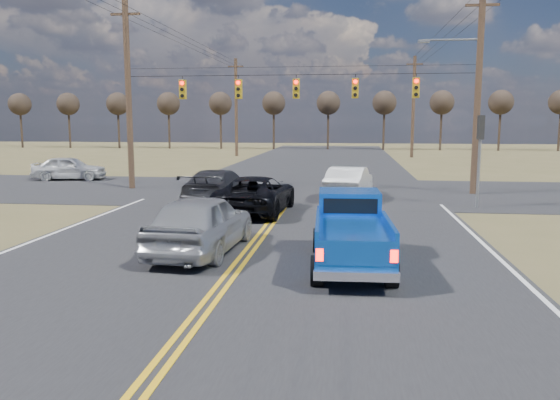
# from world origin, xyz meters

# --- Properties ---
(ground) EXTENTS (160.00, 160.00, 0.00)m
(ground) POSITION_xyz_m (0.00, 0.00, 0.00)
(ground) COLOR brown
(ground) RESTS_ON ground
(road_main) EXTENTS (14.00, 120.00, 0.02)m
(road_main) POSITION_xyz_m (0.00, 10.00, 0.00)
(road_main) COLOR #28282B
(road_main) RESTS_ON ground
(road_cross) EXTENTS (120.00, 12.00, 0.02)m
(road_cross) POSITION_xyz_m (0.00, 18.00, 0.00)
(road_cross) COLOR #28282B
(road_cross) RESTS_ON ground
(signal_gantry) EXTENTS (19.60, 4.83, 10.00)m
(signal_gantry) POSITION_xyz_m (0.50, 17.79, 5.06)
(signal_gantry) COLOR #473323
(signal_gantry) RESTS_ON ground
(utility_poles) EXTENTS (19.60, 58.32, 10.00)m
(utility_poles) POSITION_xyz_m (0.00, 17.00, 5.23)
(utility_poles) COLOR #473323
(utility_poles) RESTS_ON ground
(treeline) EXTENTS (87.00, 117.80, 7.40)m
(treeline) POSITION_xyz_m (0.00, 26.96, 5.70)
(treeline) COLOR #33261C
(treeline) RESTS_ON ground
(pickup_truck) EXTENTS (2.11, 4.90, 1.81)m
(pickup_truck) POSITION_xyz_m (2.84, 3.30, 0.88)
(pickup_truck) COLOR black
(pickup_truck) RESTS_ON ground
(silver_suv) EXTENTS (2.32, 5.09, 1.70)m
(silver_suv) POSITION_xyz_m (-1.31, 4.25, 0.85)
(silver_suv) COLOR #919398
(silver_suv) RESTS_ON ground
(black_suv) EXTENTS (2.82, 5.54, 1.50)m
(black_suv) POSITION_xyz_m (-0.92, 11.01, 0.75)
(black_suv) COLOR black
(black_suv) RESTS_ON ground
(white_car_queue) EXTENTS (2.38, 4.90, 1.55)m
(white_car_queue) POSITION_xyz_m (2.78, 15.50, 0.77)
(white_car_queue) COLOR silver
(white_car_queue) RESTS_ON ground
(dgrey_car_queue) EXTENTS (2.48, 5.47, 1.56)m
(dgrey_car_queue) POSITION_xyz_m (-2.98, 13.15, 0.78)
(dgrey_car_queue) COLOR #2C2C31
(dgrey_car_queue) RESTS_ON ground
(cross_car_west) EXTENTS (2.49, 4.63, 1.50)m
(cross_car_west) POSITION_xyz_m (-14.55, 21.62, 0.75)
(cross_car_west) COLOR silver
(cross_car_west) RESTS_ON ground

